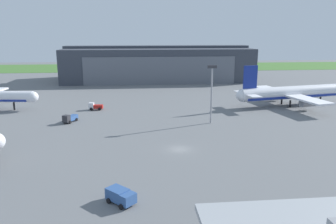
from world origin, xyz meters
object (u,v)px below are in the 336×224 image
maintenance_hangar (158,64)px  fuel_bowser (70,118)px  pushback_tractor (121,196)px  airliner_far_left (291,93)px  apron_light_mast (212,89)px  ops_van (95,106)px

maintenance_hangar → fuel_bowser: maintenance_hangar is taller
fuel_bowser → pushback_tractor: 48.49m
airliner_far_left → apron_light_mast: apron_light_mast is taller
fuel_bowser → apron_light_mast: (37.84, -4.51, 8.18)m
maintenance_hangar → fuel_bowser: bearing=-109.6°
fuel_bowser → apron_light_mast: apron_light_mast is taller
ops_van → pushback_tractor: bearing=-80.3°
pushback_tractor → fuel_bowser: bearing=108.6°
maintenance_hangar → ops_van: size_ratio=20.69×
airliner_far_left → apron_light_mast: size_ratio=2.56×
ops_van → apron_light_mast: apron_light_mast is taller
airliner_far_left → fuel_bowser: size_ratio=7.55×
airliner_far_left → fuel_bowser: (-69.21, -15.00, -3.03)m
airliner_far_left → apron_light_mast: 37.30m
maintenance_hangar → airliner_far_left: bearing=-59.6°
maintenance_hangar → fuel_bowser: size_ratio=17.64×
apron_light_mast → airliner_far_left: bearing=31.9°
maintenance_hangar → ops_van: (-24.35, -68.23, -7.07)m
fuel_bowser → pushback_tractor: bearing=-71.4°
maintenance_hangar → airliner_far_left: 78.62m
maintenance_hangar → pushback_tractor: maintenance_hangar is taller
pushback_tractor → airliner_far_left: bearing=48.6°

